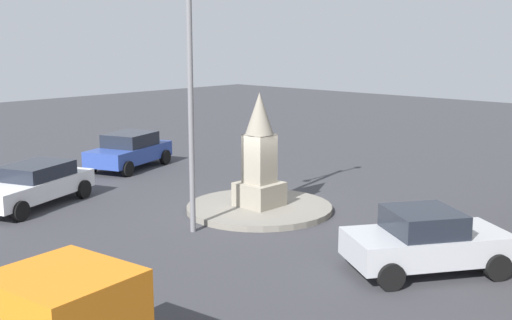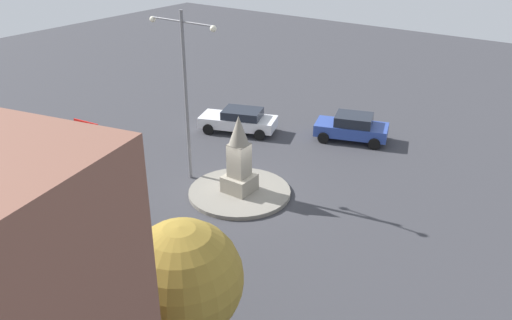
# 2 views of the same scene
# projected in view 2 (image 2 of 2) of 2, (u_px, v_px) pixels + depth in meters

# --- Properties ---
(ground_plane) EXTENTS (80.00, 80.00, 0.00)m
(ground_plane) POSITION_uv_depth(u_px,v_px,m) (240.00, 194.00, 24.44)
(ground_plane) COLOR #38383D
(traffic_island) EXTENTS (4.74, 4.74, 0.19)m
(traffic_island) POSITION_uv_depth(u_px,v_px,m) (240.00, 192.00, 24.40)
(traffic_island) COLOR gray
(traffic_island) RESTS_ON ground
(monument) EXTENTS (1.29, 1.29, 3.68)m
(monument) POSITION_uv_depth(u_px,v_px,m) (239.00, 159.00, 23.67)
(monument) COLOR gray
(monument) RESTS_ON traffic_island
(streetlamp) EXTENTS (3.84, 0.28, 8.09)m
(streetlamp) POSITION_uv_depth(u_px,v_px,m) (185.00, 82.00, 23.84)
(streetlamp) COLOR slate
(streetlamp) RESTS_ON ground
(car_white_passing) EXTENTS (4.80, 3.20, 1.41)m
(car_white_passing) POSITION_uv_depth(u_px,v_px,m) (239.00, 120.00, 30.98)
(car_white_passing) COLOR silver
(car_white_passing) RESTS_ON ground
(car_blue_near_island) EXTENTS (4.41, 3.02, 1.53)m
(car_blue_near_island) POSITION_uv_depth(u_px,v_px,m) (352.00, 127.00, 29.83)
(car_blue_near_island) COLOR #2D479E
(car_blue_near_island) RESTS_ON ground
(car_silver_far_side) EXTENTS (4.20, 3.68, 1.54)m
(car_silver_far_side) POSITION_uv_depth(u_px,v_px,m) (105.00, 235.00, 19.95)
(car_silver_far_side) COLOR #B7BABF
(car_silver_far_side) RESTS_ON ground
(truck_orange_approaching) EXTENTS (2.71, 5.98, 1.99)m
(truck_orange_approaching) POSITION_uv_depth(u_px,v_px,m) (31.00, 151.00, 26.44)
(truck_orange_approaching) COLOR orange
(truck_orange_approaching) RESTS_ON ground
(tree_near_wall) EXTENTS (2.94, 2.94, 5.46)m
(tree_near_wall) POSITION_uv_depth(u_px,v_px,m) (183.00, 281.00, 12.56)
(tree_near_wall) COLOR brown
(tree_near_wall) RESTS_ON ground
(tree_mid_cluster) EXTENTS (3.13, 3.13, 5.36)m
(tree_mid_cluster) POSITION_uv_depth(u_px,v_px,m) (62.00, 250.00, 13.95)
(tree_mid_cluster) COLOR brown
(tree_mid_cluster) RESTS_ON ground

